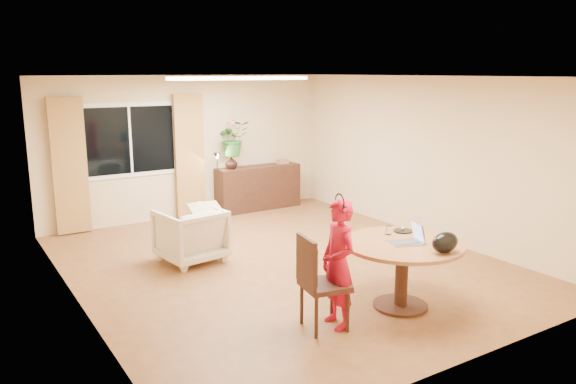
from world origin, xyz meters
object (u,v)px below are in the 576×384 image
(dining_table, at_px, (402,256))
(dining_chair, at_px, (325,282))
(child, at_px, (338,264))
(sideboard, at_px, (258,188))
(armchair, at_px, (191,235))

(dining_table, bearing_deg, dining_chair, 178.53)
(dining_chair, bearing_deg, child, 2.21)
(child, relative_size, sideboard, 0.81)
(armchair, relative_size, sideboard, 0.50)
(dining_table, distance_m, armchair, 3.14)
(dining_table, xyz_separation_m, armchair, (-1.41, 2.80, -0.22))
(armchair, bearing_deg, sideboard, -144.48)
(child, relative_size, armchair, 1.63)
(child, distance_m, sideboard, 5.33)
(armchair, height_order, sideboard, sideboard)
(dining_table, distance_m, child, 0.91)
(dining_table, xyz_separation_m, sideboard, (0.94, 5.00, -0.18))
(dining_chair, xyz_separation_m, child, (0.16, -0.02, 0.18))
(sideboard, bearing_deg, dining_table, -100.60)
(dining_table, relative_size, child, 0.99)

